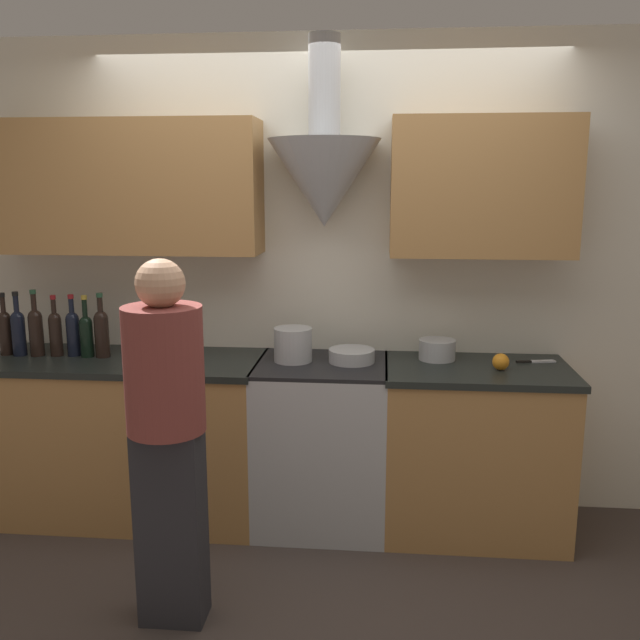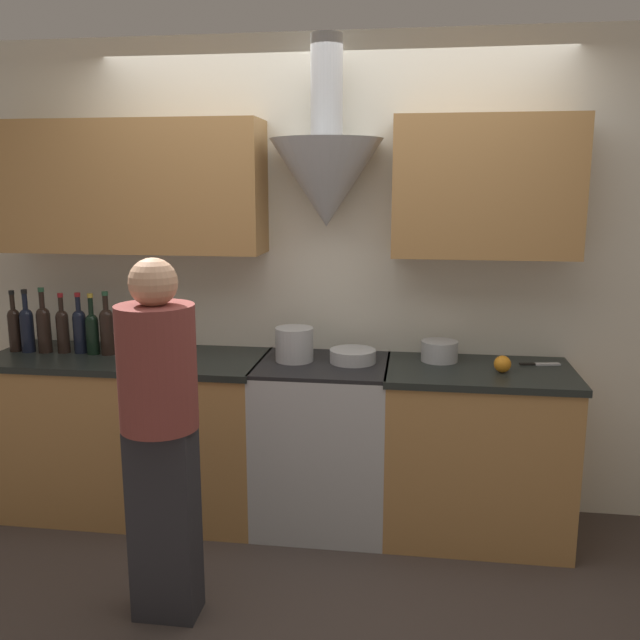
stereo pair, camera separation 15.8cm
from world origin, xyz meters
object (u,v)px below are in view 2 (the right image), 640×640
at_px(stove_range, 323,443).
at_px(saucepan, 439,351).
at_px(wine_bottle_1, 27,327).
at_px(wine_bottle_4, 80,329).
at_px(wine_bottle_6, 107,329).
at_px(stock_pot, 294,344).
at_px(wine_bottle_3, 63,329).
at_px(wine_bottle_5, 92,331).
at_px(wine_bottle_0, 14,327).
at_px(person_foreground_left, 160,426).
at_px(mixing_bowl, 353,356).
at_px(orange_fruit, 502,364).
at_px(wine_bottle_2, 44,327).

height_order(stove_range, saucepan, saucepan).
relative_size(wine_bottle_1, wine_bottle_4, 1.04).
distance_m(wine_bottle_1, wine_bottle_6, 0.47).
xyz_separation_m(wine_bottle_4, saucepan, (1.97, 0.10, -0.08)).
height_order(wine_bottle_1, wine_bottle_4, wine_bottle_1).
distance_m(stock_pot, saucepan, 0.77).
distance_m(stove_range, wine_bottle_3, 1.57).
bearing_deg(wine_bottle_5, stock_pot, 0.54).
bearing_deg(wine_bottle_3, wine_bottle_6, -1.19).
bearing_deg(wine_bottle_0, person_foreground_left, -37.58).
xyz_separation_m(wine_bottle_1, mixing_bowl, (1.82, 0.03, -0.11)).
relative_size(wine_bottle_6, mixing_bowl, 1.45).
distance_m(wine_bottle_4, saucepan, 1.97).
bearing_deg(orange_fruit, wine_bottle_6, 178.18).
relative_size(orange_fruit, person_foreground_left, 0.06).
height_order(saucepan, person_foreground_left, person_foreground_left).
bearing_deg(stock_pot, wine_bottle_3, -179.80).
height_order(wine_bottle_1, wine_bottle_3, wine_bottle_1).
xyz_separation_m(wine_bottle_3, mixing_bowl, (1.61, 0.02, -0.10)).
relative_size(wine_bottle_3, wine_bottle_5, 0.99).
relative_size(wine_bottle_5, stock_pot, 1.68).
relative_size(wine_bottle_0, stock_pot, 1.71).
xyz_separation_m(wine_bottle_4, stock_pot, (1.21, -0.01, -0.05)).
bearing_deg(stock_pot, wine_bottle_1, -179.42).
distance_m(wine_bottle_1, stock_pot, 1.51).
bearing_deg(wine_bottle_2, mixing_bowl, 0.80).
relative_size(stove_range, saucepan, 4.62).
bearing_deg(person_foreground_left, stove_range, 58.91).
bearing_deg(wine_bottle_1, orange_fruit, -1.37).
distance_m(stove_range, mixing_bowl, 0.50).
bearing_deg(wine_bottle_6, wine_bottle_3, 178.81).
distance_m(orange_fruit, person_foreground_left, 1.69).
bearing_deg(wine_bottle_3, person_foreground_left, -45.38).
height_order(stove_range, stock_pot, stock_pot).
xyz_separation_m(wine_bottle_0, wine_bottle_3, (0.29, 0.00, -0.00)).
distance_m(stock_pot, mixing_bowl, 0.31).
height_order(wine_bottle_6, person_foreground_left, person_foreground_left).
bearing_deg(wine_bottle_4, person_foreground_left, -48.85).
height_order(mixing_bowl, person_foreground_left, person_foreground_left).
bearing_deg(orange_fruit, stock_pot, 175.87).
height_order(wine_bottle_4, wine_bottle_5, same).
bearing_deg(wine_bottle_3, wine_bottle_5, -2.00).
bearing_deg(stove_range, wine_bottle_6, 179.33).
xyz_separation_m(orange_fruit, person_foreground_left, (-1.46, -0.85, -0.09)).
xyz_separation_m(mixing_bowl, saucepan, (0.45, 0.09, 0.02)).
height_order(wine_bottle_4, mixing_bowl, wine_bottle_4).
relative_size(wine_bottle_5, wine_bottle_6, 0.96).
relative_size(stove_range, wine_bottle_6, 2.56).
bearing_deg(wine_bottle_4, wine_bottle_1, -175.77).
relative_size(stock_pot, orange_fruit, 2.37).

